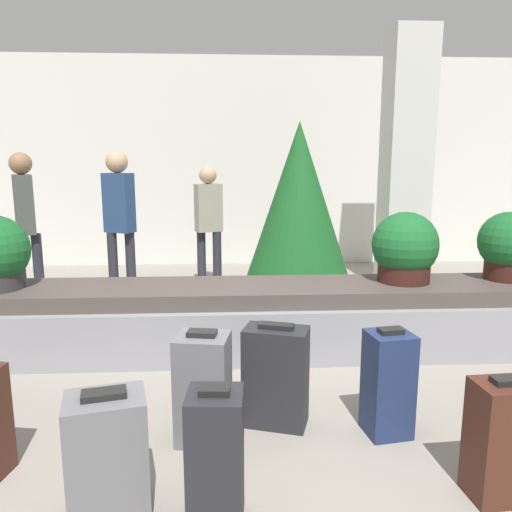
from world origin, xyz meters
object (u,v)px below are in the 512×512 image
(suitcase_1, at_px, (276,376))
(suitcase_2, at_px, (388,383))
(pillar, at_px, (405,163))
(traveler_1, at_px, (209,218))
(suitcase_4, at_px, (504,440))
(potted_plant_0, at_px, (405,249))
(traveler_2, at_px, (119,213))
(decorated_tree, at_px, (299,204))
(suitcase_7, at_px, (203,388))
(traveler_0, at_px, (25,215))
(suitcase_5, at_px, (216,458))
(suitcase_3, at_px, (108,456))
(potted_plant_2, at_px, (508,246))

(suitcase_1, relative_size, suitcase_2, 0.99)
(suitcase_1, bearing_deg, pillar, 77.23)
(suitcase_1, distance_m, traveler_1, 3.50)
(suitcase_4, xyz_separation_m, potted_plant_0, (0.21, 2.07, 0.57))
(traveler_1, distance_m, traveler_2, 1.16)
(pillar, relative_size, suitcase_1, 4.90)
(decorated_tree, bearing_deg, suitcase_7, -107.47)
(traveler_0, relative_size, decorated_tree, 0.83)
(suitcase_4, height_order, traveler_0, traveler_0)
(suitcase_5, height_order, traveler_1, traveler_1)
(suitcase_2, bearing_deg, suitcase_5, -154.07)
(suitcase_7, relative_size, potted_plant_0, 1.10)
(pillar, distance_m, traveler_2, 3.53)
(traveler_1, bearing_deg, traveler_0, -4.37)
(pillar, bearing_deg, suitcase_4, -102.31)
(suitcase_3, height_order, potted_plant_2, potted_plant_2)
(suitcase_1, height_order, suitcase_3, suitcase_1)
(suitcase_7, relative_size, traveler_1, 0.43)
(traveler_2, distance_m, decorated_tree, 2.05)
(suitcase_3, relative_size, suitcase_4, 0.99)
(suitcase_7, height_order, decorated_tree, decorated_tree)
(suitcase_2, xyz_separation_m, traveler_2, (-2.17, 2.95, 0.73))
(suitcase_1, relative_size, suitcase_3, 1.06)
(suitcase_3, height_order, traveler_1, traveler_1)
(suitcase_2, height_order, potted_plant_0, potted_plant_0)
(traveler_0, bearing_deg, decorated_tree, -113.71)
(suitcase_4, relative_size, traveler_0, 0.36)
(suitcase_3, bearing_deg, suitcase_5, -21.22)
(traveler_0, bearing_deg, suitcase_7, -171.01)
(traveler_1, bearing_deg, suitcase_1, 76.91)
(traveler_2, bearing_deg, traveler_1, -121.98)
(suitcase_4, bearing_deg, suitcase_3, 177.00)
(suitcase_2, xyz_separation_m, traveler_1, (-1.19, 3.56, 0.60))
(suitcase_7, bearing_deg, traveler_1, 101.08)
(decorated_tree, bearing_deg, pillar, 16.98)
(pillar, height_order, suitcase_4, pillar)
(suitcase_5, distance_m, traveler_1, 4.31)
(potted_plant_0, bearing_deg, traveler_2, 151.81)
(traveler_2, bearing_deg, suitcase_7, 135.88)
(suitcase_4, xyz_separation_m, potted_plant_2, (1.15, 2.10, 0.59))
(pillar, distance_m, suitcase_3, 5.15)
(suitcase_2, relative_size, decorated_tree, 0.32)
(suitcase_1, xyz_separation_m, traveler_0, (-2.54, 2.77, 0.72))
(suitcase_1, height_order, traveler_2, traveler_2)
(suitcase_2, distance_m, potted_plant_0, 1.68)
(potted_plant_2, xyz_separation_m, traveler_0, (-4.73, 1.42, 0.15))
(suitcase_7, height_order, potted_plant_0, potted_plant_0)
(suitcase_2, xyz_separation_m, suitcase_4, (0.38, -0.60, -0.02))
(pillar, relative_size, suitcase_2, 4.83)
(suitcase_4, bearing_deg, suitcase_1, 140.13)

